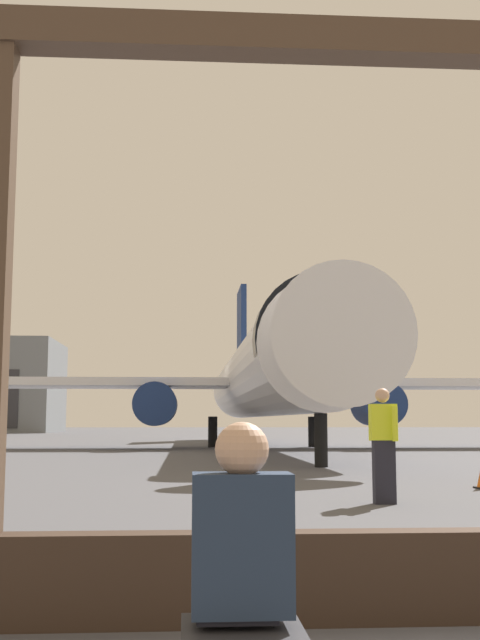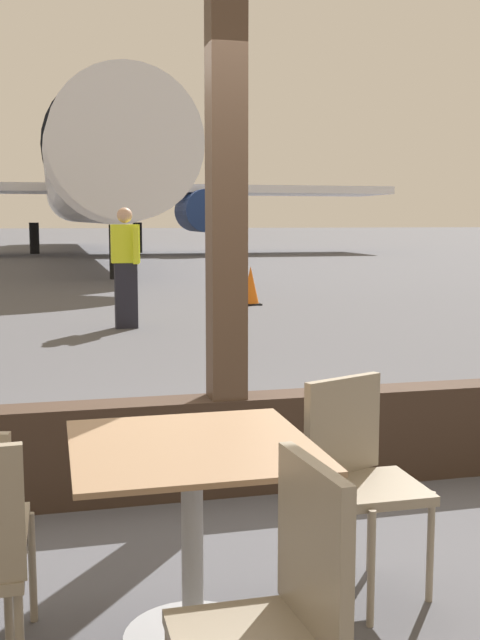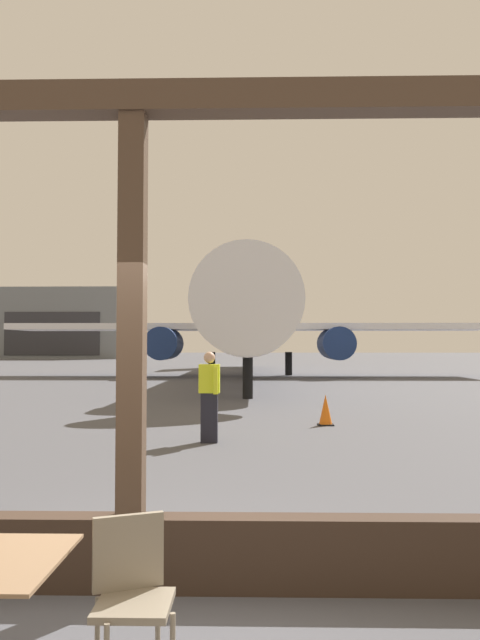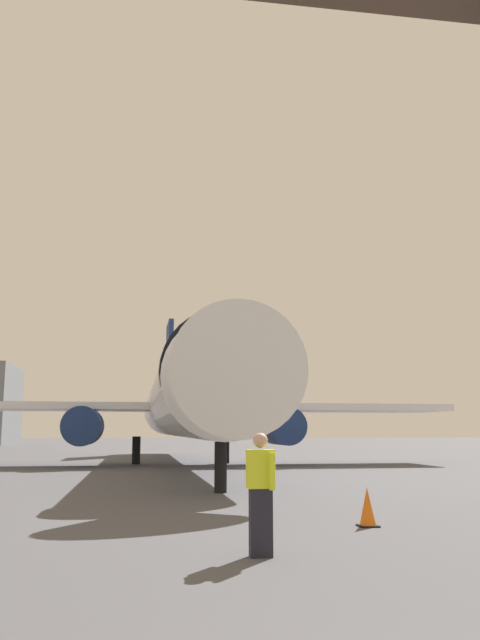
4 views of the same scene
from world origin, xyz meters
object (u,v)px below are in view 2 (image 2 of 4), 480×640
object	(u,v)px
ground_crew_worker	(126,266)
traffic_cone	(251,286)
cafe_chair_aisle_right	(280,606)
airplane	(87,182)
dining_table	(192,521)
cafe_chair_window_left	(358,466)

from	to	relation	value
ground_crew_worker	traffic_cone	xyz separation A→B (m)	(2.54, 2.57, -0.56)
cafe_chair_aisle_right	airplane	world-z (taller)	airplane
airplane	dining_table	bearing A→B (deg)	-92.14
dining_table	airplane	distance (m)	33.05
cafe_chair_aisle_right	traffic_cone	distance (m)	12.32
airplane	traffic_cone	world-z (taller)	airplane
cafe_chair_window_left	traffic_cone	world-z (taller)	cafe_chair_window_left
cafe_chair_aisle_right	ground_crew_worker	size ratio (longest dim) A/B	0.54
dining_table	ground_crew_worker	xyz separation A→B (m)	(0.58, 8.55, 0.43)
dining_table	cafe_chair_aisle_right	size ratio (longest dim) A/B	0.92
ground_crew_worker	cafe_chair_window_left	bearing A→B (deg)	-88.81
airplane	cafe_chair_window_left	bearing A→B (deg)	-90.84
dining_table	cafe_chair_window_left	distance (m)	0.79
airplane	ground_crew_worker	world-z (taller)	airplane
dining_table	cafe_chair_aisle_right	bearing A→B (deg)	-84.11
cafe_chair_aisle_right	airplane	bearing A→B (deg)	88.06
cafe_chair_window_left	traffic_cone	size ratio (longest dim) A/B	1.26
airplane	traffic_cone	distance (m)	22.06
cafe_chair_window_left	ground_crew_worker	xyz separation A→B (m)	(-0.17, 8.30, 0.36)
cafe_chair_aisle_right	airplane	distance (m)	33.86
cafe_chair_window_left	traffic_cone	bearing A→B (deg)	77.74
dining_table	traffic_cone	xyz separation A→B (m)	(3.11, 11.12, -0.13)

